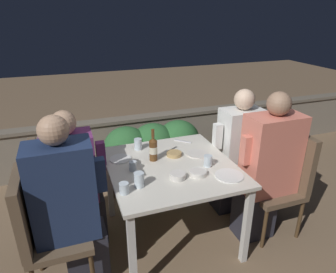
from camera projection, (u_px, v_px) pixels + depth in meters
ground_plane at (171, 235)px, 2.72m from camera, size 16.00×16.00×0.00m
parapet_wall at (132, 140)px, 3.89m from camera, size 9.00×0.18×0.63m
dining_table at (171, 174)px, 2.46m from camera, size 1.00×1.04×0.72m
planter_hedge at (153, 151)px, 3.41m from camera, size 1.11×0.47×0.73m
chair_left_near at (41, 226)px, 2.01m from camera, size 0.43×0.43×0.95m
person_navy_jumper at (70, 206)px, 2.03m from camera, size 0.49×0.26×1.32m
chair_left_far at (50, 191)px, 2.39m from camera, size 0.43×0.43×0.95m
person_purple_stripe at (76, 181)px, 2.43m from camera, size 0.48×0.26×1.21m
chair_right_near at (284, 175)px, 2.62m from camera, size 0.43×0.43×0.95m
person_coral_top at (266, 169)px, 2.51m from camera, size 0.51×0.26×1.32m
chair_right_far at (254, 155)px, 2.98m from camera, size 0.43×0.43×0.95m
person_white_polo at (236, 152)px, 2.89m from camera, size 0.48×0.26×1.24m
beer_bottle at (153, 149)px, 2.47m from camera, size 0.07×0.07×0.28m
plate_0 at (197, 154)px, 2.61m from camera, size 0.19×0.19×0.01m
plate_1 at (229, 176)px, 2.27m from camera, size 0.22×0.22×0.01m
plate_2 at (120, 159)px, 2.52m from camera, size 0.18×0.18×0.01m
bowl_0 at (178, 175)px, 2.23m from camera, size 0.12×0.12×0.05m
bowl_1 at (174, 154)px, 2.58m from camera, size 0.13×0.13×0.03m
bowl_2 at (198, 172)px, 2.28m from camera, size 0.14×0.14×0.03m
glass_cup_0 at (138, 144)px, 2.68m from camera, size 0.07×0.07×0.10m
glass_cup_1 at (208, 161)px, 2.40m from camera, size 0.07×0.07×0.09m
glass_cup_2 at (133, 166)px, 2.33m from camera, size 0.06×0.06×0.08m
glass_cup_3 at (124, 188)px, 2.04m from camera, size 0.07×0.07×0.08m
glass_cup_4 at (139, 180)px, 2.12m from camera, size 0.07×0.07×0.11m
fork_0 at (183, 141)px, 2.86m from camera, size 0.14×0.13×0.01m
potted_plant at (240, 130)px, 3.71m from camera, size 0.41×0.41×0.83m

